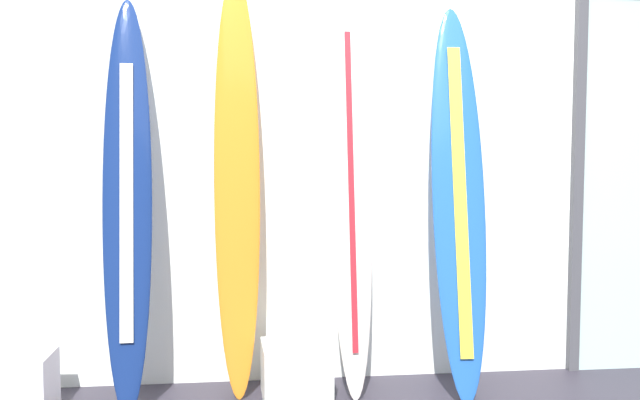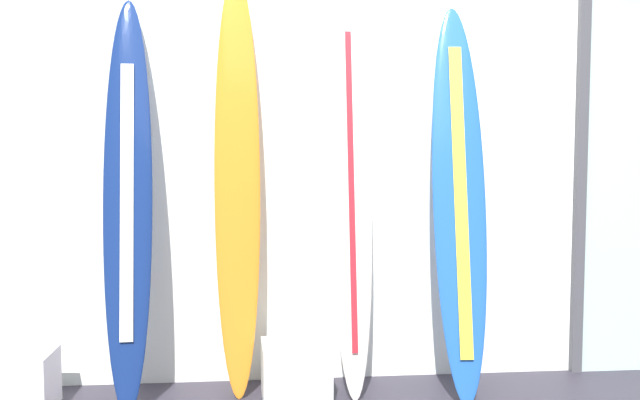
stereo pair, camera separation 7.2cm
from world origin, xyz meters
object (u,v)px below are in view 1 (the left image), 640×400
surfboard_navy (127,203)px  surfboard_cobalt (459,202)px  display_block_center (21,383)px  surfboard_ivory (351,193)px  display_block_left (296,371)px  surfboard_sunset (237,186)px

surfboard_navy → surfboard_cobalt: surfboard_navy is taller
display_block_center → surfboard_navy: bearing=7.4°
surfboard_ivory → display_block_center: (-1.68, -0.13, -0.93)m
display_block_center → display_block_left: bearing=2.0°
surfboard_cobalt → display_block_left: surfboard_cobalt is taller
surfboard_navy → surfboard_cobalt: (1.73, -0.01, -0.01)m
surfboard_sunset → surfboard_ivory: 0.60m
surfboard_sunset → display_block_center: bearing=-171.0°
surfboard_sunset → display_block_left: surfboard_sunset is taller
display_block_left → display_block_center: (-1.38, -0.05, 0.00)m
surfboard_navy → surfboard_ivory: (1.16, 0.06, 0.04)m
surfboard_navy → display_block_left: size_ratio=5.82×
surfboard_sunset → display_block_left: (0.30, -0.12, -0.97)m
surfboard_navy → surfboard_ivory: 1.16m
surfboard_cobalt → display_block_center: surfboard_cobalt is taller
display_block_left → display_block_center: bearing=-178.0°
surfboard_cobalt → display_block_center: size_ratio=6.80×
surfboard_navy → surfboard_cobalt: bearing=-0.5°
surfboard_sunset → surfboard_cobalt: 1.18m
surfboard_sunset → surfboard_cobalt: size_ratio=1.08×
surfboard_ivory → display_block_left: surfboard_ivory is taller
surfboard_ivory → display_block_center: size_ratio=7.11×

